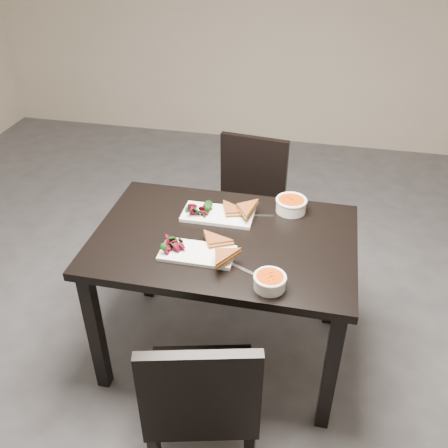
# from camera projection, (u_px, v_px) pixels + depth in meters

# --- Properties ---
(ground) EXTENTS (5.00, 5.00, 0.00)m
(ground) POSITION_uv_depth(u_px,v_px,m) (179.00, 307.00, 2.96)
(ground) COLOR #47474C
(ground) RESTS_ON ground
(table) EXTENTS (1.20, 0.80, 0.75)m
(table) POSITION_uv_depth(u_px,v_px,m) (224.00, 254.00, 2.33)
(table) COLOR black
(table) RESTS_ON ground
(chair_near) EXTENTS (0.51, 0.51, 0.85)m
(chair_near) POSITION_uv_depth(u_px,v_px,m) (201.00, 397.00, 1.87)
(chair_near) COLOR black
(chair_near) RESTS_ON ground
(chair_far) EXTENTS (0.47, 0.47, 0.85)m
(chair_far) POSITION_uv_depth(u_px,v_px,m) (248.00, 199.00, 3.07)
(chair_far) COLOR black
(chair_far) RESTS_ON ground
(plate_near) EXTENTS (0.32, 0.16, 0.02)m
(plate_near) POSITION_uv_depth(u_px,v_px,m) (197.00, 253.00, 2.16)
(plate_near) COLOR white
(plate_near) RESTS_ON table
(sandwich_near) EXTENTS (0.20, 0.18, 0.05)m
(sandwich_near) POSITION_uv_depth(u_px,v_px,m) (213.00, 247.00, 2.14)
(sandwich_near) COLOR #B05725
(sandwich_near) RESTS_ON plate_near
(salad_near) EXTENTS (0.10, 0.09, 0.04)m
(salad_near) POSITION_uv_depth(u_px,v_px,m) (175.00, 245.00, 2.16)
(salad_near) COLOR black
(salad_near) RESTS_ON plate_near
(soup_bowl_near) EXTENTS (0.13, 0.13, 0.06)m
(soup_bowl_near) POSITION_uv_depth(u_px,v_px,m) (270.00, 281.00, 1.97)
(soup_bowl_near) COLOR white
(soup_bowl_near) RESTS_ON table
(cutlery_near) EXTENTS (0.17, 0.09, 0.00)m
(cutlery_near) POSITION_uv_depth(u_px,v_px,m) (249.00, 272.00, 2.06)
(cutlery_near) COLOR silver
(cutlery_near) RESTS_ON table
(plate_far) EXTENTS (0.34, 0.17, 0.02)m
(plate_far) POSITION_uv_depth(u_px,v_px,m) (218.00, 215.00, 2.41)
(plate_far) COLOR white
(plate_far) RESTS_ON table
(sandwich_far) EXTENTS (0.20, 0.18, 0.06)m
(sandwich_far) POSITION_uv_depth(u_px,v_px,m) (230.00, 212.00, 2.37)
(sandwich_far) COLOR #B05725
(sandwich_far) RESTS_ON plate_far
(salad_far) EXTENTS (0.11, 0.10, 0.05)m
(salad_far) POSITION_uv_depth(u_px,v_px,m) (198.00, 207.00, 2.41)
(salad_far) COLOR black
(salad_far) RESTS_ON plate_far
(soup_bowl_far) EXTENTS (0.15, 0.15, 0.07)m
(soup_bowl_far) POSITION_uv_depth(u_px,v_px,m) (291.00, 204.00, 2.44)
(soup_bowl_far) COLOR white
(soup_bowl_far) RESTS_ON table
(cutlery_far) EXTENTS (0.18, 0.05, 0.00)m
(cutlery_far) POSITION_uv_depth(u_px,v_px,m) (255.00, 216.00, 2.42)
(cutlery_far) COLOR silver
(cutlery_far) RESTS_ON table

